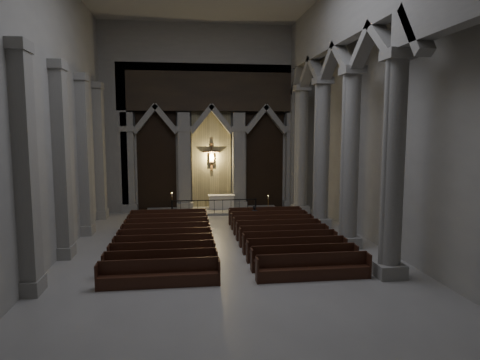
{
  "coord_description": "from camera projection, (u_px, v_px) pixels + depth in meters",
  "views": [
    {
      "loc": [
        -1.79,
        -16.66,
        5.31
      ],
      "look_at": [
        0.78,
        3.0,
        2.96
      ],
      "focal_mm": 32.0,
      "sensor_mm": 36.0,
      "label": 1
    }
  ],
  "objects": [
    {
      "name": "room",
      "position": [
        230.0,
        69.0,
        16.37
      ],
      "size": [
        24.0,
        24.1,
        12.0
      ],
      "color": "#9B9893",
      "rests_on": "ground"
    },
    {
      "name": "sanctuary_wall",
      "position": [
        211.0,
        109.0,
        27.84
      ],
      "size": [
        14.0,
        0.77,
        12.0
      ],
      "color": "gray",
      "rests_on": "ground"
    },
    {
      "name": "right_arcade",
      "position": [
        354.0,
        71.0,
        18.36
      ],
      "size": [
        1.0,
        24.0,
        12.0
      ],
      "color": "gray",
      "rests_on": "ground"
    },
    {
      "name": "left_pilasters",
      "position": [
        74.0,
        160.0,
        19.38
      ],
      "size": [
        0.6,
        13.0,
        8.03
      ],
      "color": "gray",
      "rests_on": "ground"
    },
    {
      "name": "sanctuary_step",
      "position": [
        213.0,
        211.0,
        27.69
      ],
      "size": [
        8.5,
        2.6,
        0.15
      ],
      "primitive_type": "cube",
      "color": "gray",
      "rests_on": "ground"
    },
    {
      "name": "altar",
      "position": [
        221.0,
        202.0,
        28.08
      ],
      "size": [
        1.75,
        0.7,
        0.89
      ],
      "color": "silver",
      "rests_on": "sanctuary_step"
    },
    {
      "name": "altar_rail",
      "position": [
        214.0,
        205.0,
        26.36
      ],
      "size": [
        5.26,
        0.09,
        1.03
      ],
      "color": "black",
      "rests_on": "ground"
    },
    {
      "name": "candle_stand_left",
      "position": [
        172.0,
        210.0,
        26.23
      ],
      "size": [
        0.25,
        0.25,
        1.49
      ],
      "color": "#A37932",
      "rests_on": "ground"
    },
    {
      "name": "candle_stand_right",
      "position": [
        268.0,
        209.0,
        26.73
      ],
      "size": [
        0.21,
        0.21,
        1.24
      ],
      "color": "#A37932",
      "rests_on": "ground"
    },
    {
      "name": "pews",
      "position": [
        225.0,
        241.0,
        19.36
      ],
      "size": [
        9.54,
        9.63,
        0.92
      ],
      "color": "black",
      "rests_on": "ground"
    },
    {
      "name": "worshipper",
      "position": [
        255.0,
        216.0,
        23.58
      ],
      "size": [
        0.42,
        0.28,
        1.13
      ],
      "primitive_type": "imported",
      "rotation": [
        0.0,
        0.0,
        -0.02
      ],
      "color": "black",
      "rests_on": "ground"
    }
  ]
}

